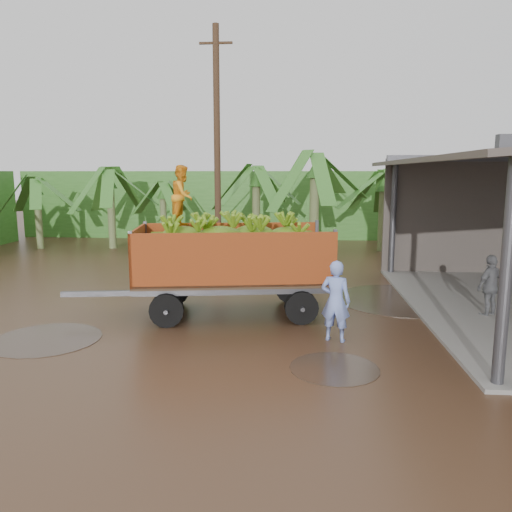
{
  "coord_description": "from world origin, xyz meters",
  "views": [
    {
      "loc": [
        1.91,
        -11.82,
        3.53
      ],
      "look_at": [
        0.92,
        0.82,
        1.4
      ],
      "focal_mm": 35.0,
      "sensor_mm": 36.0,
      "label": 1
    }
  ],
  "objects_px": {
    "utility_pole": "(217,148)",
    "banana_trailer": "(232,258)",
    "man_blue": "(336,301)",
    "man_grey": "(491,286)"
  },
  "relations": [
    {
      "from": "utility_pole",
      "to": "man_blue",
      "type": "bearing_deg",
      "value": -65.63
    },
    {
      "from": "man_grey",
      "to": "utility_pole",
      "type": "xyz_separation_m",
      "value": [
        -7.67,
        6.31,
        3.64
      ]
    },
    {
      "from": "banana_trailer",
      "to": "man_grey",
      "type": "height_order",
      "value": "banana_trailer"
    },
    {
      "from": "man_blue",
      "to": "utility_pole",
      "type": "relative_size",
      "value": 0.2
    },
    {
      "from": "man_grey",
      "to": "utility_pole",
      "type": "relative_size",
      "value": 0.18
    },
    {
      "from": "banana_trailer",
      "to": "man_blue",
      "type": "distance_m",
      "value": 3.11
    },
    {
      "from": "utility_pole",
      "to": "banana_trailer",
      "type": "bearing_deg",
      "value": -78.2
    },
    {
      "from": "man_grey",
      "to": "utility_pole",
      "type": "distance_m",
      "value": 10.58
    },
    {
      "from": "banana_trailer",
      "to": "man_grey",
      "type": "relative_size",
      "value": 4.27
    },
    {
      "from": "man_grey",
      "to": "banana_trailer",
      "type": "bearing_deg",
      "value": -32.37
    }
  ]
}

